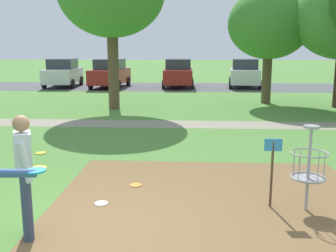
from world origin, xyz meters
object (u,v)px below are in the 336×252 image
at_px(parked_car_center_right, 178,73).
at_px(parked_car_rightmost, 245,73).
at_px(parked_car_leftmost, 63,73).
at_px(parked_car_center_left, 110,73).
at_px(frisbee_by_tee, 136,185).
at_px(frisbee_far_left, 41,153).
at_px(tree_mid_center, 269,24).
at_px(disc_golf_basket, 305,165).
at_px(player_foreground_watching, 25,170).
at_px(frisbee_near_basket, 101,203).

height_order(parked_car_center_right, parked_car_rightmost, same).
relative_size(parked_car_leftmost, parked_car_center_left, 0.99).
height_order(frisbee_by_tee, frisbee_far_left, same).
height_order(tree_mid_center, parked_car_center_right, tree_mid_center).
height_order(parked_car_center_left, parked_car_rightmost, same).
relative_size(disc_golf_basket, player_foreground_watching, 0.81).
height_order(frisbee_by_tee, parked_car_center_right, parked_car_center_right).
relative_size(frisbee_far_left, tree_mid_center, 0.05).
xyz_separation_m(frisbee_far_left, parked_car_leftmost, (-4.78, 16.71, 0.91)).
height_order(parked_car_leftmost, parked_car_rightmost, same).
bearing_deg(player_foreground_watching, disc_golf_basket, 16.07).
relative_size(frisbee_near_basket, parked_car_center_right, 0.05).
distance_m(disc_golf_basket, frisbee_by_tee, 3.09).
distance_m(player_foreground_watching, frisbee_far_left, 4.65).
bearing_deg(frisbee_by_tee, parked_car_center_right, 89.32).
bearing_deg(frisbee_near_basket, frisbee_far_left, 125.49).
xyz_separation_m(frisbee_by_tee, frisbee_far_left, (-2.66, 2.18, 0.00)).
xyz_separation_m(tree_mid_center, parked_car_center_left, (-8.79, 6.86, -2.69)).
relative_size(frisbee_near_basket, parked_car_rightmost, 0.05).
distance_m(parked_car_leftmost, parked_car_center_right, 7.67).
relative_size(player_foreground_watching, parked_car_rightmost, 0.39).
distance_m(frisbee_by_tee, parked_car_rightmost, 19.77).
relative_size(disc_golf_basket, frisbee_by_tee, 5.99).
bearing_deg(frisbee_near_basket, parked_car_leftmost, 109.43).
bearing_deg(disc_golf_basket, tree_mid_center, 82.13).
height_order(frisbee_near_basket, parked_car_center_left, parked_car_center_left).
distance_m(frisbee_near_basket, parked_car_rightmost, 20.78).
bearing_deg(parked_car_leftmost, parked_car_rightmost, 1.59).
distance_m(disc_golf_basket, parked_car_leftmost, 22.36).
bearing_deg(disc_golf_basket, parked_car_leftmost, 117.37).
relative_size(frisbee_far_left, parked_car_leftmost, 0.06).
distance_m(frisbee_near_basket, frisbee_by_tee, 1.03).
bearing_deg(tree_mid_center, frisbee_near_basket, -111.83).
distance_m(frisbee_by_tee, frisbee_far_left, 3.44).
relative_size(frisbee_near_basket, frisbee_far_left, 0.87).
relative_size(frisbee_far_left, parked_car_rightmost, 0.06).
height_order(frisbee_by_tee, parked_car_rightmost, parked_car_rightmost).
bearing_deg(disc_golf_basket, parked_car_rightmost, 85.09).
bearing_deg(disc_golf_basket, frisbee_far_left, 150.25).
bearing_deg(parked_car_leftmost, disc_golf_basket, -62.63).
height_order(player_foreground_watching, parked_car_center_left, parked_car_center_left).
relative_size(player_foreground_watching, parked_car_center_right, 0.41).
height_order(frisbee_near_basket, parked_car_center_right, parked_car_center_right).
bearing_deg(parked_car_center_right, frisbee_far_left, -99.75).
bearing_deg(frisbee_far_left, parked_car_center_left, 95.41).
bearing_deg(parked_car_center_left, disc_golf_basket, -70.10).
bearing_deg(parked_car_center_right, frisbee_by_tee, -90.68).
height_order(player_foreground_watching, parked_car_rightmost, parked_car_rightmost).
xyz_separation_m(parked_car_center_left, parked_car_rightmost, (8.78, 0.73, 0.00)).
height_order(player_foreground_watching, frisbee_by_tee, player_foreground_watching).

